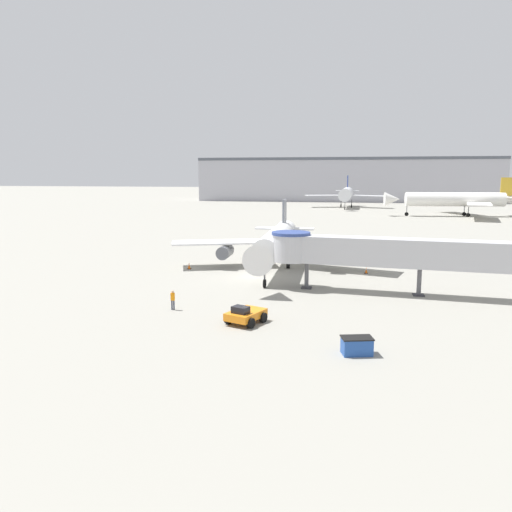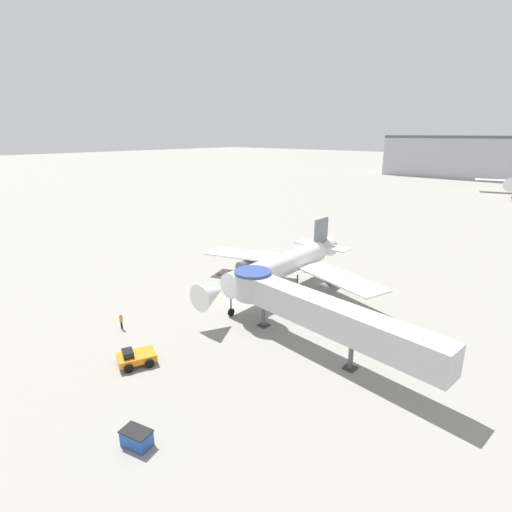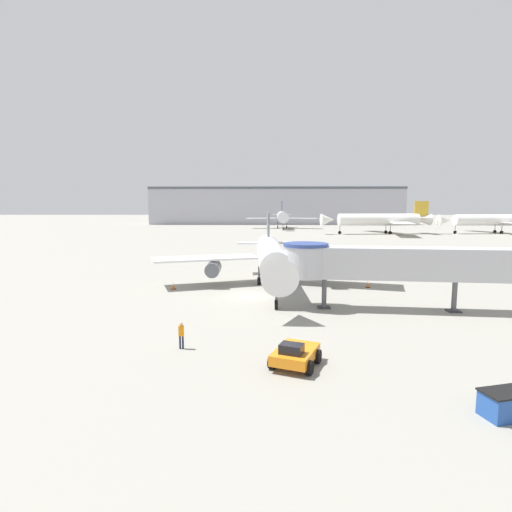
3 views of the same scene
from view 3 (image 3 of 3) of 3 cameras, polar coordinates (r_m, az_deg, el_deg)
The scene contains 13 objects.
ground_plane at distance 41.88m, azimuth -0.70°, elevation -5.70°, with size 800.00×800.00×0.00m, color gray.
main_airplane at distance 45.55m, azimuth 2.20°, elevation -0.06°, with size 28.41×26.59×8.46m.
jet_bridge at distance 37.69m, azimuth 19.96°, elevation -0.95°, with size 23.92×5.55×5.96m.
pushback_tug_orange at distance 24.02m, azimuth 5.59°, elevation -13.79°, with size 3.33×3.89×1.56m.
service_container_blue at distance 21.79m, azimuth 32.04°, elevation -17.49°, with size 2.34×1.76×1.20m.
traffic_cone_starboard_wing at distance 47.79m, azimuth 15.68°, elevation -3.92°, with size 0.46×0.46×0.76m.
traffic_cone_port_wing at distance 46.03m, azimuth -11.73°, elevation -4.18°, with size 0.50×0.50×0.82m.
traffic_cone_apron_front at distance 24.78m, azimuth 4.83°, elevation -13.98°, with size 0.48×0.48×0.78m.
ground_crew_marshaller at distance 26.99m, azimuth -10.63°, elevation -10.82°, with size 0.36×0.23×1.79m.
background_jet_orange_tail at distance 158.96m, azimuth 30.69°, elevation 4.44°, with size 35.56×35.30×10.55m.
background_jet_gold_tail at distance 141.35m, azimuth 17.43°, elevation 4.98°, with size 38.12×37.40×11.07m.
background_jet_blue_tail at distance 167.08m, azimuth 3.78°, elevation 5.63°, with size 30.47×30.90×11.51m.
terminal_building at distance 215.93m, azimuth 2.85°, elevation 7.18°, with size 130.21×27.02×19.19m.
Camera 3 is at (1.20, -40.82, 9.28)m, focal length 28.00 mm.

